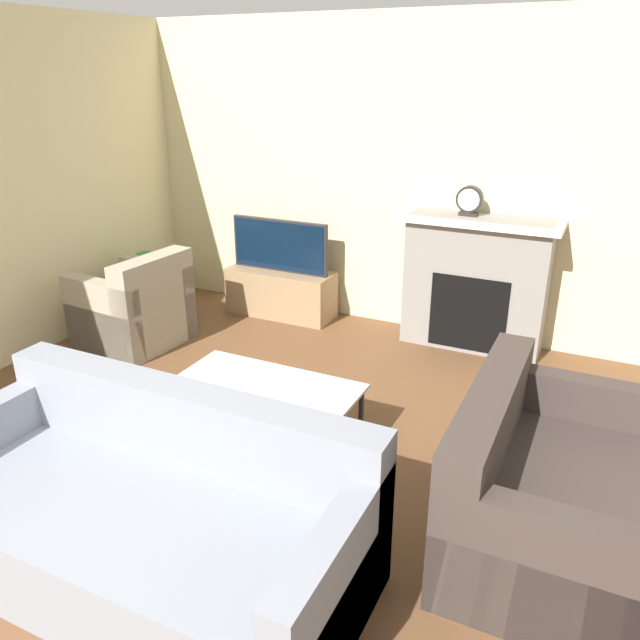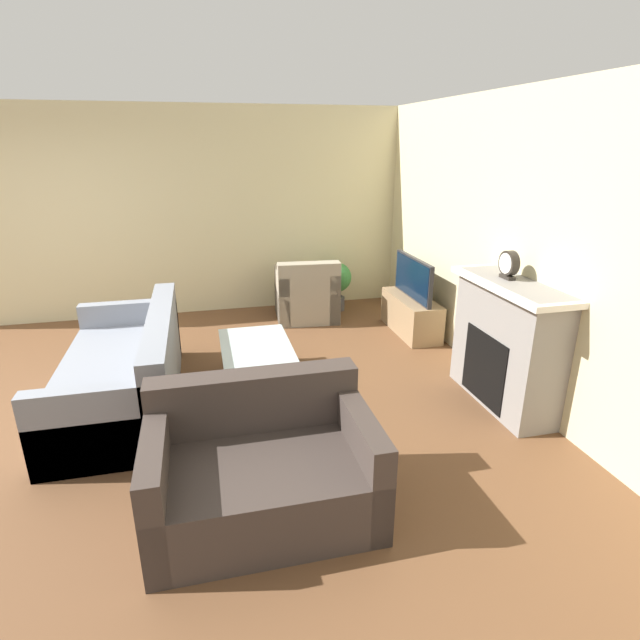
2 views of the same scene
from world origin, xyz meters
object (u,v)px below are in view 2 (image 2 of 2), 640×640
object	(u,v)px
couch_sectional	(126,374)
tv	(413,278)
mantel_clock	(509,264)
armchair_by_window	(307,297)
coffee_table	(257,351)
potted_plant	(337,281)
couch_loveseat	(262,470)

from	to	relation	value
couch_sectional	tv	bearing A→B (deg)	108.48
couch_sectional	mantel_clock	xyz separation A→B (m)	(0.66, 3.29, 0.97)
armchair_by_window	mantel_clock	size ratio (longest dim) A/B	3.47
couch_sectional	mantel_clock	bearing A→B (deg)	78.69
armchair_by_window	mantel_clock	world-z (taller)	mantel_clock
armchair_by_window	coffee_table	distance (m)	2.00
potted_plant	armchair_by_window	bearing A→B (deg)	-61.65
couch_loveseat	mantel_clock	world-z (taller)	mantel_clock
coffee_table	mantel_clock	world-z (taller)	mantel_clock
couch_loveseat	armchair_by_window	world-z (taller)	same
tv	coffee_table	world-z (taller)	tv
couch_sectional	couch_loveseat	bearing A→B (deg)	31.07
couch_loveseat	armchair_by_window	size ratio (longest dim) A/B	1.64
couch_sectional	coffee_table	xyz separation A→B (m)	(-0.07, 1.18, 0.08)
coffee_table	couch_sectional	bearing A→B (deg)	-86.50
tv	couch_sectional	distance (m)	3.40
couch_sectional	armchair_by_window	xyz separation A→B (m)	(-1.87, 2.05, 0.02)
potted_plant	couch_loveseat	bearing A→B (deg)	-21.95
tv	potted_plant	distance (m)	1.28
armchair_by_window	potted_plant	distance (m)	0.56
coffee_table	potted_plant	world-z (taller)	potted_plant
mantel_clock	couch_sectional	bearing A→B (deg)	-101.31
couch_sectional	mantel_clock	size ratio (longest dim) A/B	8.74
couch_sectional	mantel_clock	world-z (taller)	mantel_clock
tv	coffee_table	distance (m)	2.27
tv	armchair_by_window	distance (m)	1.45
couch_sectional	armchair_by_window	size ratio (longest dim) A/B	2.52
potted_plant	coffee_table	bearing A→B (deg)	-33.32
couch_sectional	armchair_by_window	distance (m)	2.78
armchair_by_window	coffee_table	bearing A→B (deg)	68.55
couch_loveseat	potted_plant	size ratio (longest dim) A/B	2.05
potted_plant	couch_sectional	bearing A→B (deg)	-49.95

